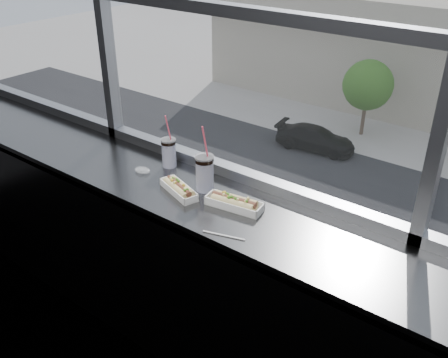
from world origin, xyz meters
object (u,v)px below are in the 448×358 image
Objects in this scene: car_far_a at (316,135)px; car_near_b at (325,216)px; soda_cup_right at (205,171)px; loose_straw at (224,235)px; soda_cup_left at (169,151)px; hotdog_tray_right at (234,202)px; tree_left at (368,85)px; wrapper at (142,170)px; hotdog_tray_left at (179,188)px.

car_near_b is at bearing -156.35° from car_far_a.
loose_straw is at bearing -39.50° from soda_cup_right.
soda_cup_left reaches higher than loose_straw.
soda_cup_right reaches higher than soda_cup_left.
hotdog_tray_right is 20.78m from car_near_b.
tree_left is (-10.06, 28.26, -8.71)m from hotdog_tray_right.
wrapper is 0.02× the size of car_near_b.
car_far_a is at bearing 29.77° from car_near_b.
soda_cup_left is 0.19m from wrapper.
wrapper is (-0.41, -0.06, -0.10)m from soda_cup_right.
hotdog_tray_left is 0.92× the size of hotdog_tray_right.
car_far_a is (-4.76, 8.00, -0.02)m from car_near_b.
loose_straw reaches higher than car_near_b.
wrapper is (-0.33, 0.05, -0.01)m from hotdog_tray_left.
car_far_a is (-11.41, 24.26, -11.11)m from hotdog_tray_right.
hotdog_tray_left is at bearing -38.33° from soda_cup_left.
tree_left reaches higher than car_far_a.
soda_cup_right reaches higher than hotdog_tray_left.
soda_cup_right is at bearing -162.33° from car_far_a.
loose_straw is at bearing -2.90° from hotdog_tray_left.
wrapper is at bearing -171.58° from soda_cup_right.
soda_cup_left is 30.95m from tree_left.
tree_left is at bearing 108.41° from wrapper.
soda_cup_right reaches higher than loose_straw.
loose_straw is 0.79m from wrapper.
hotdog_tray_right is 29.03m from car_far_a.
soda_cup_right is 3.79× the size of wrapper.
car_near_b is at bearing 103.89° from hotdog_tray_right.
wrapper is 20.58m from car_near_b.
soda_cup_right reaches higher than tree_left.
car_near_b is (-6.65, 16.26, -11.09)m from hotdog_tray_right.
hotdog_tray_right reaches higher than car_far_a.
soda_cup_right is 31.14m from tree_left.
car_near_b is 1.16× the size of tree_left.
hotdog_tray_left is at bearing -128.16° from soda_cup_right.
hotdog_tray_right is at bearing 98.61° from loose_straw.
soda_cup_right is (0.34, -0.09, 0.02)m from soda_cup_left.
hotdog_tray_right is 0.95× the size of soda_cup_left.
hotdog_tray_right is 0.26m from loose_straw.
hotdog_tray_left is 0.33m from wrapper.
loose_straw is at bearing -16.31° from wrapper.
car_near_b is at bearing 110.66° from soda_cup_left.
loose_straw is (0.11, -0.23, -0.03)m from hotdog_tray_right.
loose_straw is at bearing -70.36° from tree_left.
tree_left is (-3.40, 12.00, 2.39)m from car_near_b.
loose_straw is at bearing -158.71° from car_near_b.
car_far_a is at bearing 114.20° from soda_cup_left.
wrapper reaches higher than tree_left.
car_near_b is (-6.01, 16.27, -11.08)m from wrapper.
soda_cup_right reaches higher than car_near_b.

